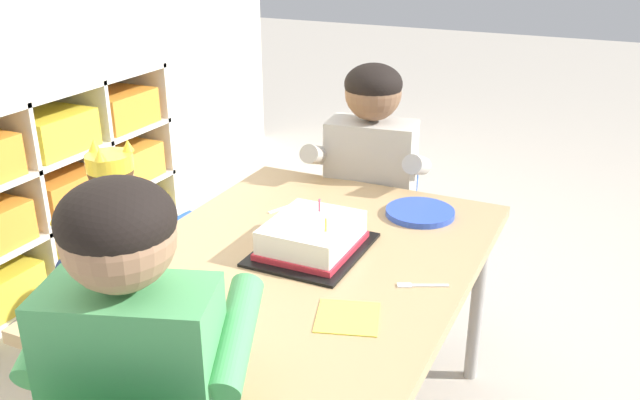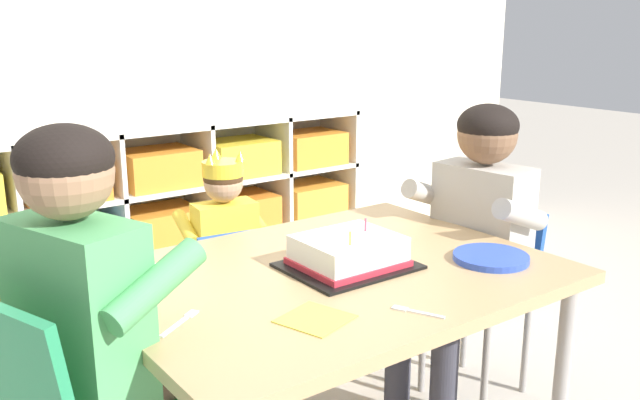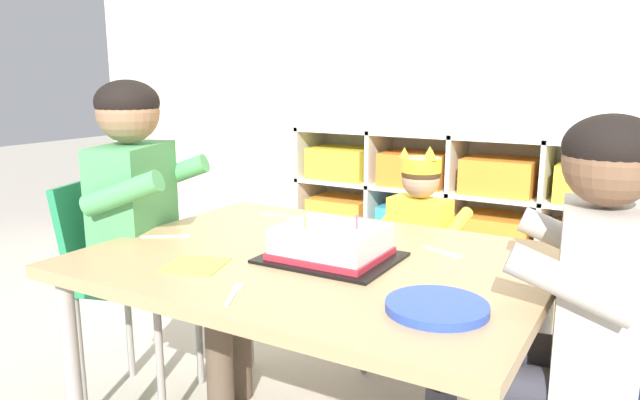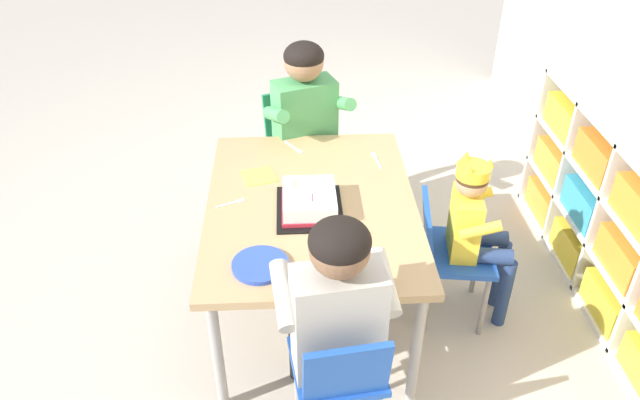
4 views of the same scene
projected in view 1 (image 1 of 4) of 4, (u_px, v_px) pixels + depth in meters
activity_table at (301, 275)px, 1.81m from camera, size 1.16×0.87×0.61m
classroom_chair_blue at (138, 286)px, 2.14m from camera, size 0.37×0.36×0.59m
child_with_crown at (109, 236)px, 2.13m from camera, size 0.32×0.32×0.83m
adult_helper_seated at (149, 368)px, 1.27m from camera, size 0.48×0.46×1.06m
classroom_chair_guest_side at (372, 227)px, 2.50m from camera, size 0.37×0.35×0.64m
guest_at_table_side at (367, 181)px, 2.32m from camera, size 0.45×0.43×1.00m
birthday_cake_on_tray at (312, 238)px, 1.81m from camera, size 0.33×0.27×0.12m
paper_plate_stack at (420, 212)px, 2.04m from camera, size 0.21×0.21×0.02m
paper_napkin_square at (348, 317)px, 1.52m from camera, size 0.17×0.17×0.00m
fork_near_child_seat at (287, 207)px, 2.10m from camera, size 0.12×0.06×0.00m
fork_at_table_front_edge at (227, 358)px, 1.38m from camera, size 0.13×0.09×0.00m
fork_by_napkin at (419, 285)px, 1.65m from camera, size 0.07×0.12×0.00m
fork_near_cake_tray at (122, 289)px, 1.63m from camera, size 0.14×0.04×0.00m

